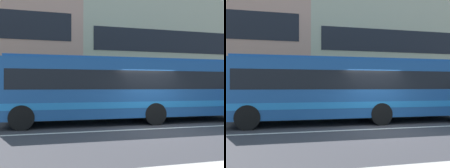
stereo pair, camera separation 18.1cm
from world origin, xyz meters
TOP-DOWN VIEW (x-y plane):
  - ground_plane at (0.00, 0.00)m, footprint 160.00×160.00m
  - lane_centre_line at (0.00, 0.00)m, footprint 60.00×0.16m
  - hedge_row_far at (-3.95, 5.31)m, footprint 23.04×1.10m
  - apartment_block_right at (8.63, 15.77)m, footprint 21.21×11.79m
  - transit_bus at (-0.39, 2.03)m, footprint 11.93×2.70m

SIDE VIEW (x-z plane):
  - ground_plane at x=0.00m, z-range 0.00..0.00m
  - lane_centre_line at x=0.00m, z-range 0.00..0.01m
  - hedge_row_far at x=-3.95m, z-range 0.00..1.01m
  - transit_bus at x=-0.39m, z-range 0.16..3.23m
  - apartment_block_right at x=8.63m, z-range 0.00..9.95m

